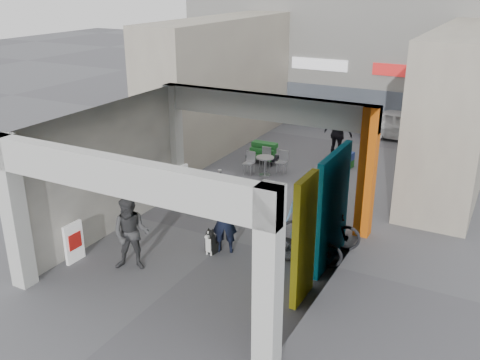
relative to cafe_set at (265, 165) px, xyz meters
The scene contains 21 objects.
ground 5.32m from the cafe_set, 75.05° to the right, with size 90.00×90.00×0.00m, color #55555A.
arcade_canopy 6.57m from the cafe_set, 72.22° to the right, with size 6.40×6.45×6.40m.
far_building 9.70m from the cafe_set, 81.21° to the left, with size 18.00×4.08×8.00m.
plaza_bldg_left 4.51m from the cafe_set, 142.91° to the left, with size 2.00×9.00×5.00m, color #AAA28D.
plaza_bldg_right 6.71m from the cafe_set, 21.95° to the left, with size 2.00×9.00×5.00m, color #AAA28D.
bollard_left 2.84m from the cafe_set, 93.99° to the right, with size 0.09×0.09×0.95m, color #94969C.
bollard_center 3.15m from the cafe_set, 65.59° to the right, with size 0.09×0.09×0.88m, color #94969C.
bollard_right 3.96m from the cafe_set, 42.89° to the right, with size 0.09×0.09×0.96m, color #94969C.
advert_board_near 7.95m from the cafe_set, 99.96° to the right, with size 0.11×0.55×1.00m.
advert_board_far 3.48m from the cafe_set, 113.33° to the right, with size 0.16×0.56×1.00m.
cafe_set is the anchor object (origin of this frame).
produce_stand 1.03m from the cafe_set, 120.23° to the left, with size 1.14×0.62×0.75m.
crate_stack 3.03m from the cafe_set, 39.05° to the left, with size 0.50×0.42×0.56m.
border_collie 6.07m from the cafe_set, 77.28° to the right, with size 0.26×0.51×0.70m.
man_with_dog 5.94m from the cafe_set, 74.47° to the right, with size 0.62×0.41×1.70m, color black.
man_back_turned 7.47m from the cafe_set, 89.31° to the right, with size 0.88×0.69×1.82m, color #3F3F41.
man_elderly 5.35m from the cafe_set, 54.90° to the right, with size 0.76×0.49×1.55m, color #5C89B4.
man_crates 3.26m from the cafe_set, 57.13° to the left, with size 1.14×0.48×1.95m, color black.
bicycle_front 5.68m from the cafe_set, 50.42° to the right, with size 0.71×2.03×1.06m, color black.
bicycle_rear 6.50m from the cafe_set, 55.58° to the right, with size 0.47×1.67×1.01m, color black.
white_van 7.25m from the cafe_set, 61.51° to the left, with size 1.47×3.66×1.25m, color silver.
Camera 1 is at (6.16, -10.93, 6.50)m, focal length 40.00 mm.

